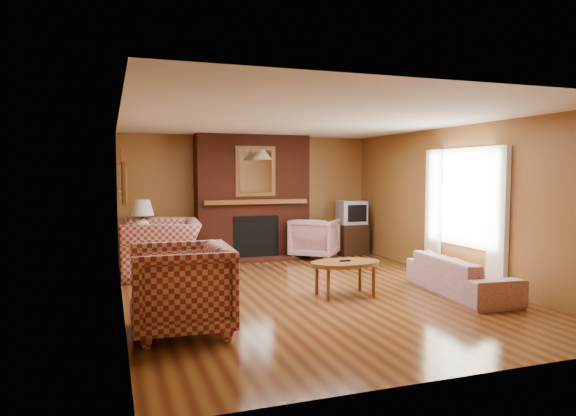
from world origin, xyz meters
name	(u,v)px	position (x,y,z in m)	size (l,w,h in m)	color
floor	(308,291)	(0.00, 0.00, 0.00)	(6.50, 6.50, 0.00)	#4A230F
ceiling	(309,120)	(0.00, 0.00, 2.40)	(6.50, 6.50, 0.00)	white
wall_back	(249,196)	(0.00, 3.25, 1.20)	(6.50, 6.50, 0.00)	brown
wall_front	(457,232)	(0.00, -3.25, 1.20)	(6.50, 6.50, 0.00)	brown
wall_left	(121,211)	(-2.50, 0.00, 1.20)	(6.50, 6.50, 0.00)	brown
wall_right	(458,203)	(2.50, 0.00, 1.20)	(6.50, 6.50, 0.00)	brown
fireplace	(252,198)	(0.00, 2.98, 1.18)	(2.20, 0.82, 2.40)	#4A1A10
window_right	(463,209)	(2.45, -0.20, 1.13)	(0.10, 1.85, 2.00)	beige
bookshelf	(122,173)	(-2.44, 1.90, 1.67)	(0.09, 0.55, 0.71)	brown
botanical_print	(124,183)	(-2.47, -0.30, 1.55)	(0.05, 0.40, 0.50)	brown
pendant_light	(262,155)	(0.00, 2.30, 2.00)	(0.36, 0.36, 0.48)	black
plaid_loveseat	(161,248)	(-1.85, 1.87, 0.45)	(1.39, 1.21, 0.90)	maroon
plaid_armchair	(181,289)	(-1.95, -1.33, 0.47)	(1.00, 1.03, 0.94)	maroon
floral_sofa	(461,275)	(1.90, -0.88, 0.27)	(1.82, 0.71, 0.53)	#C4B498
floral_armchair	(315,238)	(1.15, 2.59, 0.39)	(0.84, 0.86, 0.78)	#C4B498
coffee_table	(345,265)	(0.36, -0.43, 0.42)	(0.99, 0.61, 0.50)	brown
side_table	(143,253)	(-2.10, 2.45, 0.29)	(0.44, 0.44, 0.58)	brown
table_lamp	(143,216)	(-2.10, 2.45, 0.93)	(0.38, 0.38, 0.62)	white
tv_stand	(351,239)	(2.05, 2.80, 0.31)	(0.57, 0.52, 0.62)	black
crt_tv	(352,212)	(2.05, 2.79, 0.86)	(0.55, 0.55, 0.48)	#9D9FA4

